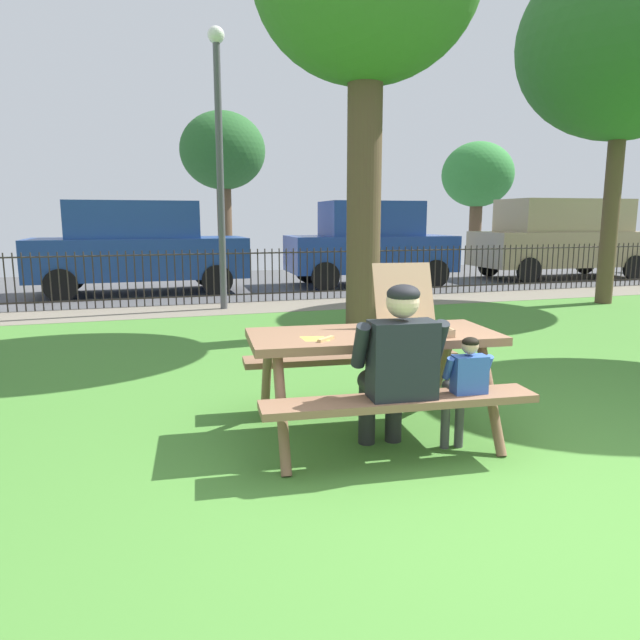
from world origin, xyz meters
The scene contains 16 objects.
ground centered at (0.00, 2.20, -0.01)m, with size 28.00×12.41×0.02m, color #4A8634.
cobblestone_walkway centered at (0.00, 7.71, 0.00)m, with size 28.00×1.40×0.01m, color gray.
street_asphalt centered at (0.00, 11.72, -0.01)m, with size 28.00×6.63×0.01m, color #515154.
picnic_table_foreground centered at (-0.39, 1.34, 0.60)m, with size 1.93×1.64×0.79m.
pizza_box_open centered at (-0.10, 1.32, 0.86)m, with size 0.52×0.61×0.48m.
pizza_slice_on_table centered at (-0.85, 1.24, 0.78)m, with size 0.25×0.26×0.02m.
adult_at_table centered at (-0.43, 0.84, 0.66)m, with size 0.63×0.62×1.19m.
child_at_table centered at (0.03, 0.77, 0.51)m, with size 0.33×0.33×0.84m.
iron_fence_streetside centered at (0.00, 8.41, 0.52)m, with size 23.48×0.03×1.02m.
lamp_post_walkway centered at (-0.62, 7.70, 2.82)m, with size 0.28×0.28×4.70m.
tree_by_fence centered at (6.38, 6.29, 4.64)m, with size 3.74×3.74×6.34m.
parked_car_center centered at (-2.04, 10.38, 1.01)m, with size 4.42×1.95×1.94m.
parked_car_right centered at (3.25, 10.38, 1.01)m, with size 3.98×1.99×1.98m.
parked_car_far_right centered at (8.73, 10.38, 1.10)m, with size 4.68×2.11×2.08m.
far_tree_midleft centered at (0.71, 16.95, 3.68)m, with size 2.76×2.76×5.00m.
far_tree_center centered at (10.21, 16.95, 3.14)m, with size 2.66×2.66×4.40m.
Camera 1 is at (-1.97, -2.47, 1.59)m, focal length 32.28 mm.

